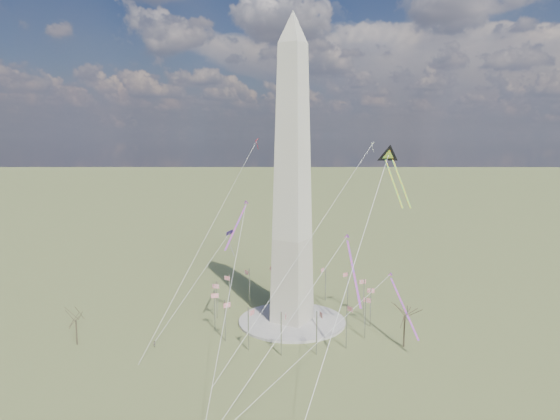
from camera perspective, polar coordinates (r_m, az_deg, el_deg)
The scene contains 14 objects.
ground at distance 172.65m, azimuth 1.38°, elevation -12.69°, with size 2000.00×2000.00×0.00m, color #556130.
plaza at distance 172.51m, azimuth 1.38°, elevation -12.56°, with size 36.00×36.00×0.80m, color #AEA99F.
washington_monument at distance 161.64m, azimuth 1.44°, elevation 3.37°, with size 15.56×15.56×100.00m.
flagpole_ring at distance 170.16m, azimuth 1.39°, elevation -10.40°, with size 54.40×54.40×13.00m.
tree_near at distance 154.77m, azimuth 14.09°, elevation -11.33°, with size 8.47×8.47×14.81m.
tree_far at distance 164.38m, azimuth -22.32°, elevation -11.36°, with size 6.69×6.69×11.70m.
person_west at distance 158.30m, azimuth -14.12°, elevation -14.62°, with size 0.90×0.70×1.86m, color gray.
kite_delta_black at distance 150.91m, azimuth 12.40°, elevation 5.78°, with size 15.41×18.97×16.55m.
kite_diamond_purple at distance 192.18m, azimuth -5.77°, elevation -2.89°, with size 2.85×3.71×10.81m.
kite_streamer_left at distance 146.45m, azimuth 8.15°, elevation -5.64°, with size 13.73×20.06×15.84m.
kite_streamer_mid at distance 161.05m, azimuth -4.71°, elevation -1.09°, with size 5.79×18.81×13.12m.
kite_streamer_right at distance 158.41m, azimuth 13.50°, elevation -9.62°, with size 15.02×16.49×14.46m.
kite_small_red at distance 216.17m, azimuth -2.64°, elevation 7.87°, with size 1.44×1.87×4.83m.
kite_small_white at distance 197.24m, azimuth 10.54°, elevation 7.35°, with size 1.28×1.92×4.14m.
Camera 1 is at (78.70, -140.45, 62.37)m, focal length 32.00 mm.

